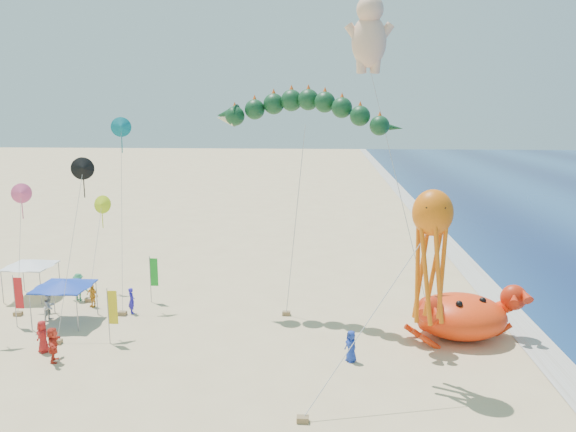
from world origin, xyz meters
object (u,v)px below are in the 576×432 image
at_px(cherub_kite, 369,32).
at_px(canopy_white, 30,263).
at_px(dragon_kite, 303,116).
at_px(octopus_kite, 431,246).
at_px(canopy_blue, 63,284).
at_px(crab_inflatable, 460,315).

height_order(cherub_kite, canopy_white, cherub_kite).
bearing_deg(dragon_kite, cherub_kite, 48.59).
height_order(cherub_kite, octopus_kite, cherub_kite).
height_order(canopy_blue, canopy_white, same).
bearing_deg(crab_inflatable, octopus_kite, -117.53).
xyz_separation_m(crab_inflatable, dragon_kite, (-9.14, 3.42, 11.00)).
bearing_deg(canopy_blue, canopy_white, 135.63).
bearing_deg(octopus_kite, dragon_kite, 125.01).
distance_m(crab_inflatable, canopy_blue, 23.46).
relative_size(crab_inflatable, canopy_blue, 2.10).
xyz_separation_m(canopy_blue, canopy_white, (-4.42, 4.33, -0.00)).
xyz_separation_m(dragon_kite, octopus_kite, (6.26, -8.94, -5.72)).
distance_m(crab_inflatable, octopus_kite, 8.17).
bearing_deg(crab_inflatable, canopy_blue, 178.18).
distance_m(crab_inflatable, cherub_kite, 19.03).
distance_m(cherub_kite, canopy_white, 27.75).
distance_m(crab_inflatable, dragon_kite, 14.70).
relative_size(dragon_kite, cherub_kite, 0.67).
xyz_separation_m(dragon_kite, cherub_kite, (4.18, 4.74, 5.46)).
bearing_deg(cherub_kite, canopy_blue, -158.13).
xyz_separation_m(crab_inflatable, canopy_white, (-27.85, 5.08, 1.08)).
bearing_deg(cherub_kite, octopus_kite, -81.35).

